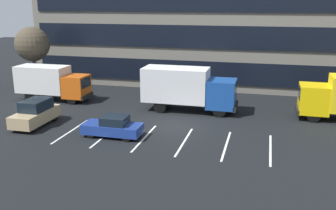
{
  "coord_description": "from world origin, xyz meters",
  "views": [
    {
      "loc": [
        6.4,
        -26.14,
        9.11
      ],
      "look_at": [
        -0.71,
        1.04,
        1.4
      ],
      "focal_mm": 40.68,
      "sensor_mm": 36.0,
      "label": 1
    }
  ],
  "objects_px": {
    "sedan_navy": "(113,127)",
    "box_truck_orange": "(51,81)",
    "suv_tan": "(36,113)",
    "bare_tree": "(32,44)",
    "box_truck_blue": "(187,87)"
  },
  "relations": [
    {
      "from": "box_truck_orange",
      "to": "sedan_navy",
      "type": "distance_m",
      "value": 12.37
    },
    {
      "from": "suv_tan",
      "to": "sedan_navy",
      "type": "bearing_deg",
      "value": -7.46
    },
    {
      "from": "box_truck_blue",
      "to": "bare_tree",
      "type": "relative_size",
      "value": 1.21
    },
    {
      "from": "box_truck_orange",
      "to": "bare_tree",
      "type": "bearing_deg",
      "value": 139.79
    },
    {
      "from": "box_truck_orange",
      "to": "bare_tree",
      "type": "distance_m",
      "value": 5.98
    },
    {
      "from": "sedan_navy",
      "to": "bare_tree",
      "type": "bearing_deg",
      "value": 139.97
    },
    {
      "from": "sedan_navy",
      "to": "box_truck_orange",
      "type": "bearing_deg",
      "value": 140.05
    },
    {
      "from": "box_truck_orange",
      "to": "sedan_navy",
      "type": "height_order",
      "value": "box_truck_orange"
    },
    {
      "from": "suv_tan",
      "to": "sedan_navy",
      "type": "height_order",
      "value": "suv_tan"
    },
    {
      "from": "box_truck_orange",
      "to": "box_truck_blue",
      "type": "height_order",
      "value": "box_truck_blue"
    },
    {
      "from": "box_truck_orange",
      "to": "sedan_navy",
      "type": "relative_size",
      "value": 1.7
    },
    {
      "from": "sedan_navy",
      "to": "suv_tan",
      "type": "bearing_deg",
      "value": 172.54
    },
    {
      "from": "suv_tan",
      "to": "sedan_navy",
      "type": "relative_size",
      "value": 1.05
    },
    {
      "from": "sedan_navy",
      "to": "bare_tree",
      "type": "relative_size",
      "value": 0.62
    },
    {
      "from": "sedan_navy",
      "to": "bare_tree",
      "type": "xyz_separation_m",
      "value": [
        -13.4,
        11.25,
        4.11
      ]
    }
  ]
}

